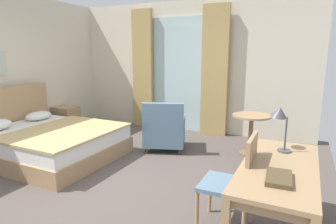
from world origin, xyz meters
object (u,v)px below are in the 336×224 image
(armchair_by_window, at_px, (165,130))
(round_cafe_table, at_px, (251,125))
(nightstand, at_px, (66,119))
(desk_chair, at_px, (236,179))
(closed_book, at_px, (279,178))
(writing_desk, at_px, (279,174))
(desk_lamp, at_px, (280,117))
(bed, at_px, (47,141))

(armchair_by_window, relative_size, round_cafe_table, 1.30)
(nightstand, distance_m, round_cafe_table, 3.89)
(desk_chair, distance_m, closed_book, 0.56)
(writing_desk, relative_size, desk_lamp, 3.29)
(writing_desk, distance_m, closed_book, 0.34)
(writing_desk, bearing_deg, desk_lamp, 96.70)
(desk_lamp, height_order, armchair_by_window, desk_lamp)
(desk_lamp, distance_m, armchair_by_window, 2.50)
(closed_book, bearing_deg, armchair_by_window, 129.88)
(desk_lamp, xyz_separation_m, armchair_by_window, (-1.95, 1.38, -0.72))
(closed_book, bearing_deg, bed, 161.03)
(nightstand, relative_size, closed_book, 1.72)
(desk_chair, xyz_separation_m, desk_lamp, (0.32, 0.45, 0.54))
(bed, height_order, round_cafe_table, bed)
(writing_desk, height_order, closed_book, closed_book)
(bed, relative_size, round_cafe_table, 3.15)
(writing_desk, relative_size, round_cafe_table, 2.16)
(desk_lamp, bearing_deg, round_cafe_table, 106.92)
(nightstand, height_order, closed_book, closed_book)
(nightstand, relative_size, round_cafe_table, 0.80)
(nightstand, bearing_deg, bed, -56.07)
(bed, bearing_deg, writing_desk, -10.80)
(desk_chair, distance_m, desk_lamp, 0.77)
(nightstand, xyz_separation_m, armchair_by_window, (2.47, -0.17, 0.08))
(desk_chair, height_order, armchair_by_window, desk_chair)
(bed, distance_m, closed_book, 3.78)
(desk_lamp, height_order, closed_book, desk_lamp)
(desk_lamp, relative_size, armchair_by_window, 0.51)
(nightstand, relative_size, armchair_by_window, 0.61)
(armchair_by_window, bearing_deg, bed, -144.23)
(closed_book, xyz_separation_m, round_cafe_table, (-0.61, 2.56, -0.25))
(closed_book, distance_m, armchair_by_window, 2.99)
(bed, xyz_separation_m, nightstand, (-0.88, 1.31, 0.00))
(desk_chair, distance_m, round_cafe_table, 2.24)
(desk_chair, bearing_deg, round_cafe_table, 95.83)
(round_cafe_table, bearing_deg, nightstand, -176.49)
(desk_lamp, distance_m, closed_book, 0.84)
(nightstand, distance_m, armchair_by_window, 2.48)
(closed_book, bearing_deg, nightstand, 149.35)
(closed_book, bearing_deg, desk_lamp, 91.95)
(nightstand, bearing_deg, writing_desk, -24.05)
(nightstand, xyz_separation_m, desk_lamp, (4.42, -1.55, 0.79))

